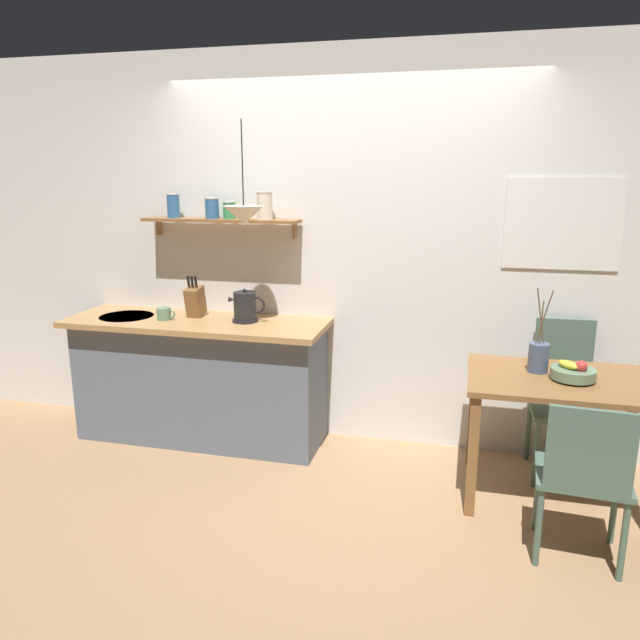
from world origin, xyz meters
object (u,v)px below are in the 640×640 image
knife_block (195,301)px  coffee_mug_by_sink (164,314)px  dining_chair_near (584,473)px  twig_vase (539,357)px  electric_kettle (245,307)px  pendant_lamp (244,215)px  dining_chair_far (563,392)px  fruit_bowl (573,372)px  dining_table (560,397)px

knife_block → coffee_mug_by_sink: size_ratio=2.24×
dining_chair_near → coffee_mug_by_sink: (-2.63, 0.83, 0.45)m
knife_block → twig_vase: bearing=-6.2°
twig_vase → electric_kettle: bearing=173.8°
dining_chair_near → pendant_lamp: bearing=158.3°
knife_block → coffee_mug_by_sink: 0.23m
dining_chair_far → twig_vase: 0.47m
fruit_bowl → pendant_lamp: pendant_lamp is taller
electric_kettle → dining_chair_near: bearing=-24.0°
electric_kettle → knife_block: (-0.39, 0.04, 0.01)m
coffee_mug_by_sink → electric_kettle: bearing=9.2°
dining_chair_near → knife_block: (-2.46, 0.96, 0.52)m
dining_chair_far → knife_block: bearing=-178.8°
dining_chair_near → knife_block: bearing=158.6°
pendant_lamp → electric_kettle: bearing=114.7°
dining_table → knife_block: 2.46m
twig_vase → coffee_mug_by_sink: bearing=177.4°
fruit_bowl → electric_kettle: 2.10m
dining_chair_near → twig_vase: (-0.17, 0.72, 0.36)m
dining_table → dining_chair_near: 0.65m
dining_table → coffee_mug_by_sink: coffee_mug_by_sink is taller
electric_kettle → knife_block: knife_block is taller
fruit_bowl → coffee_mug_by_sink: bearing=175.1°
electric_kettle → coffee_mug_by_sink: size_ratio=1.96×
dining_chair_far → electric_kettle: electric_kettle is taller
fruit_bowl → dining_table: bearing=151.9°
dining_chair_far → fruit_bowl: (-0.02, -0.41, 0.26)m
twig_vase → knife_block: twig_vase is taller
dining_chair_far → knife_block: knife_block is taller
knife_block → pendant_lamp: size_ratio=0.46×
dining_chair_near → electric_kettle: (-2.06, 0.92, 0.51)m
dining_chair_near → knife_block: size_ratio=2.84×
knife_block → dining_chair_near: bearing=-21.4°
fruit_bowl → dining_chair_far: bearing=86.8°
dining_table → pendant_lamp: pendant_lamp is taller
coffee_mug_by_sink → dining_chair_near: bearing=-17.5°
fruit_bowl → coffee_mug_by_sink: (-2.63, 0.23, 0.14)m
dining_table → coffee_mug_by_sink: 2.61m
dining_table → fruit_bowl: size_ratio=4.24×
fruit_bowl → knife_block: size_ratio=0.82×
dining_chair_far → dining_chair_near: bearing=-91.6°
twig_vase → pendant_lamp: pendant_lamp is taller
dining_table → dining_chair_near: size_ratio=1.23×
twig_vase → coffee_mug_by_sink: twig_vase is taller
electric_kettle → coffee_mug_by_sink: bearing=-170.8°
dining_chair_near → dining_table: bearing=94.1°
pendant_lamp → dining_chair_far: bearing=6.1°
dining_table → electric_kettle: electric_kettle is taller
fruit_bowl → pendant_lamp: (-2.01, 0.20, 0.83)m
dining_table → pendant_lamp: (-1.96, 0.17, 0.99)m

